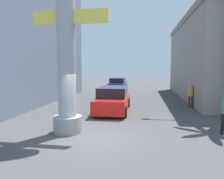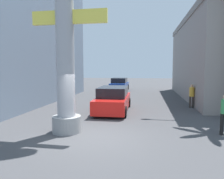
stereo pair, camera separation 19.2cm
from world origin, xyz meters
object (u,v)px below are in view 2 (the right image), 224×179
at_px(street_lamp, 209,36).
at_px(palm_tree_mid_right, 201,56).
at_px(car_lead, 113,100).
at_px(palm_tree_far_left, 75,47).
at_px(palm_tree_mid_left, 46,42).
at_px(pedestrian_mid_right, 192,94).
at_px(car_far, 119,85).
at_px(neon_sign_pole, 65,22).

relative_size(street_lamp, palm_tree_mid_right, 1.20).
relative_size(car_lead, palm_tree_far_left, 0.51).
bearing_deg(street_lamp, palm_tree_mid_left, 164.05).
distance_m(car_lead, palm_tree_mid_right, 9.64).
bearing_deg(pedestrian_mid_right, palm_tree_mid_right, 70.47).
relative_size(car_far, palm_tree_mid_right, 0.65).
height_order(street_lamp, car_far, street_lamp).
relative_size(neon_sign_pole, street_lamp, 1.27).
relative_size(palm_tree_mid_left, palm_tree_far_left, 0.92).
xyz_separation_m(car_far, pedestrian_mid_right, (6.43, -10.95, 0.22)).
distance_m(car_far, palm_tree_mid_right, 10.86).
bearing_deg(car_far, car_lead, -84.60).
bearing_deg(car_lead, street_lamp, 8.01).
height_order(palm_tree_far_left, pedestrian_mid_right, palm_tree_far_left).
bearing_deg(palm_tree_mid_right, neon_sign_pole, -125.64).
height_order(palm_tree_mid_right, palm_tree_far_left, palm_tree_far_left).
relative_size(street_lamp, car_far, 1.84).
relative_size(palm_tree_mid_left, pedestrian_mid_right, 5.29).
bearing_deg(pedestrian_mid_right, car_lead, -158.28).
distance_m(street_lamp, palm_tree_mid_left, 12.87).
distance_m(palm_tree_mid_right, pedestrian_mid_right, 5.26).
xyz_separation_m(neon_sign_pole, palm_tree_mid_left, (-5.26, 9.22, 0.34)).
relative_size(palm_tree_mid_right, palm_tree_mid_left, 0.75).
relative_size(palm_tree_far_left, pedestrian_mid_right, 5.76).
bearing_deg(palm_tree_mid_right, palm_tree_mid_left, -171.87).
relative_size(street_lamp, pedestrian_mid_right, 4.76).
xyz_separation_m(neon_sign_pole, car_far, (0.05, 17.88, -3.92)).
distance_m(car_far, pedestrian_mid_right, 12.70).
xyz_separation_m(neon_sign_pole, street_lamp, (7.11, 5.68, 0.06)).
xyz_separation_m(street_lamp, pedestrian_mid_right, (-0.63, 1.25, -3.76)).
bearing_deg(pedestrian_mid_right, car_far, 120.44).
height_order(car_lead, palm_tree_far_left, palm_tree_far_left).
distance_m(neon_sign_pole, palm_tree_far_left, 18.03).
height_order(car_lead, palm_tree_mid_right, palm_tree_mid_right).
bearing_deg(pedestrian_mid_right, neon_sign_pole, -133.08).
bearing_deg(car_far, palm_tree_mid_right, -40.58).
bearing_deg(neon_sign_pole, palm_tree_mid_right, 54.36).
height_order(car_far, palm_tree_mid_right, palm_tree_mid_right).
xyz_separation_m(street_lamp, palm_tree_far_left, (-12.44, 11.53, 0.65)).
xyz_separation_m(car_lead, palm_tree_mid_right, (6.68, 6.25, 3.05)).
height_order(street_lamp, palm_tree_mid_right, street_lamp).
xyz_separation_m(street_lamp, car_lead, (-5.83, -0.82, -3.98)).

